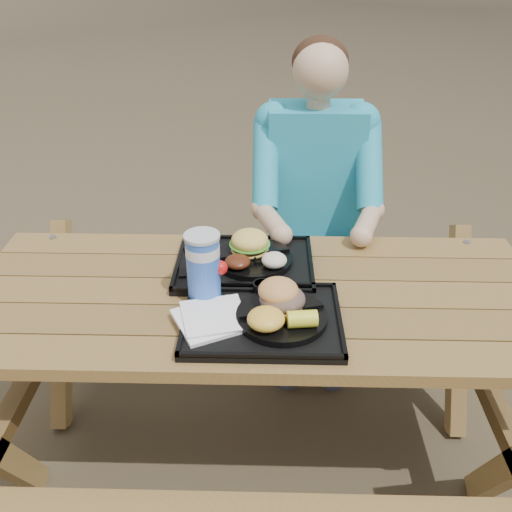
{
  "coord_description": "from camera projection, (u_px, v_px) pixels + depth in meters",
  "views": [
    {
      "loc": [
        0.04,
        -1.47,
        1.74
      ],
      "look_at": [
        0.0,
        0.0,
        0.88
      ],
      "focal_mm": 40.0,
      "sensor_mm": 36.0,
      "label": 1
    }
  ],
  "objects": [
    {
      "name": "ground",
      "position": [
        256.0,
        457.0,
        2.15
      ],
      "size": [
        60.0,
        60.0,
        0.0
      ],
      "primitive_type": "plane",
      "color": "#999999",
      "rests_on": "ground"
    },
    {
      "name": "picnic_table",
      "position": [
        256.0,
        382.0,
        1.96
      ],
      "size": [
        1.8,
        1.49,
        0.75
      ],
      "primitive_type": null,
      "color": "#999999",
      "rests_on": "ground"
    },
    {
      "name": "tray_near",
      "position": [
        262.0,
        321.0,
        1.63
      ],
      "size": [
        0.45,
        0.35,
        0.02
      ],
      "primitive_type": "cube",
      "color": "black",
      "rests_on": "picnic_table"
    },
    {
      "name": "tray_far",
      "position": [
        245.0,
        265.0,
        1.89
      ],
      "size": [
        0.45,
        0.35,
        0.02
      ],
      "primitive_type": "cube",
      "color": "black",
      "rests_on": "picnic_table"
    },
    {
      "name": "plate_near",
      "position": [
        282.0,
        316.0,
        1.61
      ],
      "size": [
        0.26,
        0.26,
        0.02
      ],
      "primitive_type": "cylinder",
      "color": "black",
      "rests_on": "tray_near"
    },
    {
      "name": "plate_far",
      "position": [
        254.0,
        259.0,
        1.89
      ],
      "size": [
        0.26,
        0.26,
        0.02
      ],
      "primitive_type": "cylinder",
      "color": "black",
      "rests_on": "tray_far"
    },
    {
      "name": "napkin_stack",
      "position": [
        210.0,
        319.0,
        1.6
      ],
      "size": [
        0.24,
        0.24,
        0.02
      ],
      "primitive_type": "cube",
      "rotation": [
        0.0,
        0.0,
        0.46
      ],
      "color": "white",
      "rests_on": "tray_near"
    },
    {
      "name": "soda_cup",
      "position": [
        203.0,
        268.0,
        1.67
      ],
      "size": [
        0.1,
        0.1,
        0.2
      ],
      "primitive_type": "cylinder",
      "color": "blue",
      "rests_on": "tray_near"
    },
    {
      "name": "condiment_bbq",
      "position": [
        262.0,
        288.0,
        1.73
      ],
      "size": [
        0.06,
        0.06,
        0.03
      ],
      "primitive_type": "cylinder",
      "color": "black",
      "rests_on": "tray_near"
    },
    {
      "name": "condiment_mustard",
      "position": [
        287.0,
        291.0,
        1.71
      ],
      "size": [
        0.05,
        0.05,
        0.03
      ],
      "primitive_type": "cylinder",
      "color": "yellow",
      "rests_on": "tray_near"
    },
    {
      "name": "sandwich",
      "position": [
        283.0,
        288.0,
        1.61
      ],
      "size": [
        0.12,
        0.12,
        0.13
      ],
      "primitive_type": null,
      "color": "#D78F4B",
      "rests_on": "plate_near"
    },
    {
      "name": "mac_cheese",
      "position": [
        266.0,
        319.0,
        1.54
      ],
      "size": [
        0.1,
        0.1,
        0.05
      ],
      "primitive_type": "ellipsoid",
      "color": "yellow",
      "rests_on": "plate_near"
    },
    {
      "name": "corn_cob",
      "position": [
        302.0,
        319.0,
        1.55
      ],
      "size": [
        0.09,
        0.09,
        0.05
      ],
      "primitive_type": null,
      "rotation": [
        0.0,
        0.0,
        0.11
      ],
      "color": "#FEF635",
      "rests_on": "plate_near"
    },
    {
      "name": "cutlery_far",
      "position": [
        192.0,
        261.0,
        1.89
      ],
      "size": [
        0.08,
        0.19,
        0.01
      ],
      "primitive_type": "cube",
      "rotation": [
        0.0,
        0.0,
        0.28
      ],
      "color": "black",
      "rests_on": "tray_far"
    },
    {
      "name": "burger",
      "position": [
        250.0,
        236.0,
        1.89
      ],
      "size": [
        0.13,
        0.13,
        0.11
      ],
      "primitive_type": null,
      "color": "#F8CA57",
      "rests_on": "plate_far"
    },
    {
      "name": "baked_beans",
      "position": [
        238.0,
        262.0,
        1.82
      ],
      "size": [
        0.08,
        0.08,
        0.04
      ],
      "primitive_type": "ellipsoid",
      "color": "#522110",
      "rests_on": "plate_far"
    },
    {
      "name": "potato_salad",
      "position": [
        274.0,
        260.0,
        1.82
      ],
      "size": [
        0.08,
        0.08,
        0.05
      ],
      "primitive_type": "ellipsoid",
      "color": "#EDE5C9",
      "rests_on": "plate_far"
    },
    {
      "name": "diner",
      "position": [
        312.0,
        221.0,
        2.44
      ],
      "size": [
        0.48,
        0.84,
        1.28
      ],
      "primitive_type": null,
      "color": "#1CAFCA",
      "rests_on": "ground"
    }
  ]
}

